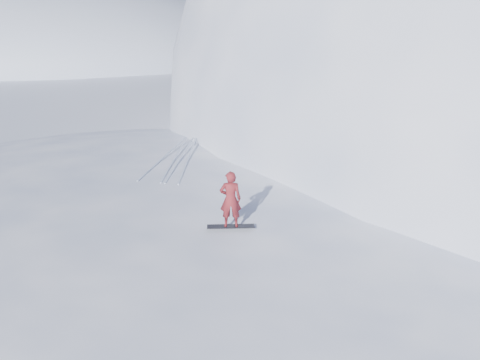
# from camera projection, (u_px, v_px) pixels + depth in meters

# --- Properties ---
(ground) EXTENTS (400.00, 400.00, 0.00)m
(ground) POSITION_uv_depth(u_px,v_px,m) (131.00, 282.00, 15.31)
(ground) COLOR white
(ground) RESTS_ON ground
(near_ridge) EXTENTS (36.00, 28.00, 4.80)m
(near_ridge) POSITION_uv_depth(u_px,v_px,m) (193.00, 243.00, 17.75)
(near_ridge) COLOR white
(near_ridge) RESTS_ON ground
(peak_shoulder) EXTENTS (28.00, 24.00, 18.00)m
(peak_shoulder) POSITION_uv_depth(u_px,v_px,m) (415.00, 140.00, 30.70)
(peak_shoulder) COLOR white
(peak_shoulder) RESTS_ON ground
(far_ridge_c) EXTENTS (140.00, 90.00, 36.00)m
(far_ridge_c) POSITION_uv_depth(u_px,v_px,m) (195.00, 35.00, 124.23)
(far_ridge_c) COLOR white
(far_ridge_c) RESTS_ON ground
(wind_bumps) EXTENTS (16.00, 14.40, 1.00)m
(wind_bumps) POSITION_uv_depth(u_px,v_px,m) (145.00, 248.00, 17.35)
(wind_bumps) COLOR white
(wind_bumps) RESTS_ON ground
(snowboard) EXTENTS (1.40, 0.68, 0.02)m
(snowboard) POSITION_uv_depth(u_px,v_px,m) (231.00, 226.00, 13.72)
(snowboard) COLOR black
(snowboard) RESTS_ON near_ridge
(snowboarder) EXTENTS (0.72, 0.58, 1.70)m
(snowboarder) POSITION_uv_depth(u_px,v_px,m) (230.00, 199.00, 13.41)
(snowboarder) COLOR maroon
(snowboarder) RESTS_ON snowboard
(vapor_plume) EXTENTS (9.54, 7.64, 6.68)m
(vapor_plume) POSITION_uv_depth(u_px,v_px,m) (14.00, 62.00, 69.47)
(vapor_plume) COLOR white
(vapor_plume) RESTS_ON ground
(board_tracks) EXTENTS (2.16, 5.98, 0.04)m
(board_tracks) POSITION_uv_depth(u_px,v_px,m) (177.00, 157.00, 19.78)
(board_tracks) COLOR silver
(board_tracks) RESTS_ON ground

